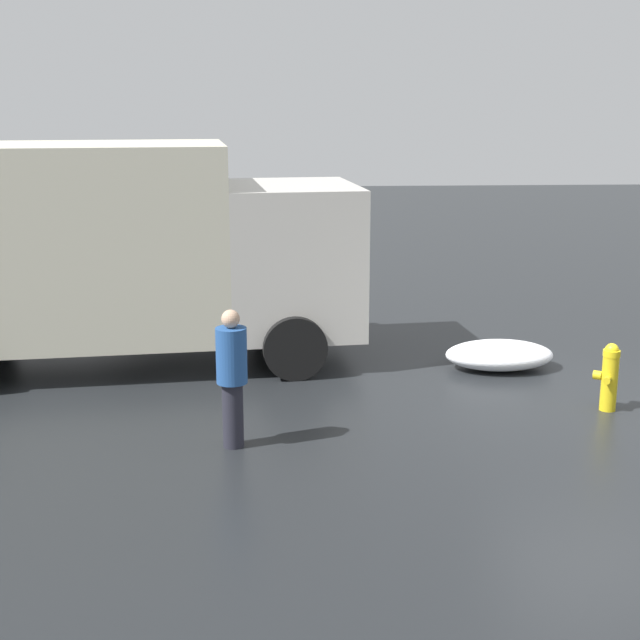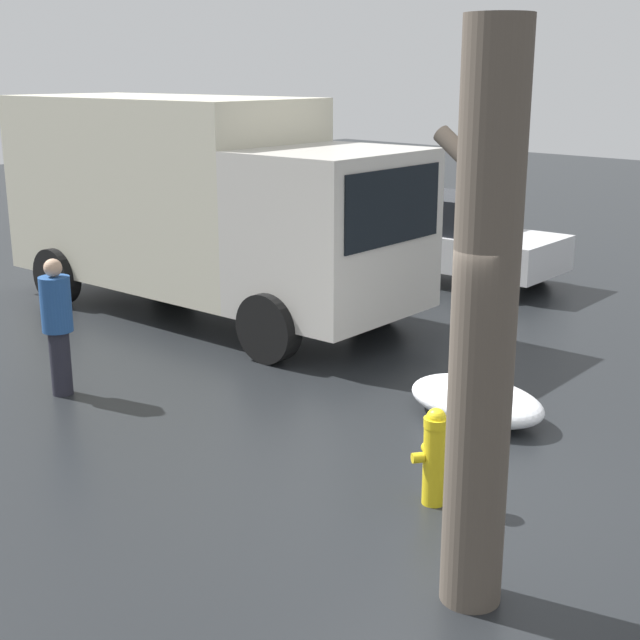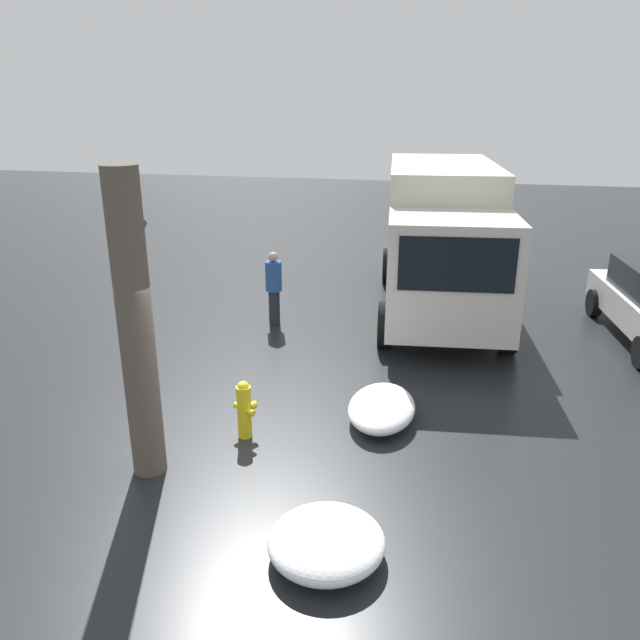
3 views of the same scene
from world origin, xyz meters
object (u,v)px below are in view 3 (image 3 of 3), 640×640
at_px(fire_hydrant, 244,408).
at_px(tree_trunk, 136,329).
at_px(delivery_truck, 442,234).
at_px(pedestrian, 274,285).

bearing_deg(fire_hydrant, tree_trunk, 170.89).
bearing_deg(tree_trunk, delivery_truck, -24.04).
distance_m(fire_hydrant, delivery_truck, 7.08).
height_order(fire_hydrant, delivery_truck, delivery_truck).
bearing_deg(delivery_truck, pedestrian, 23.01).
distance_m(fire_hydrant, tree_trunk, 2.09).
relative_size(fire_hydrant, pedestrian, 0.55).
bearing_deg(pedestrian, tree_trunk, 74.70).
height_order(fire_hydrant, tree_trunk, tree_trunk).
distance_m(tree_trunk, delivery_truck, 8.33).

